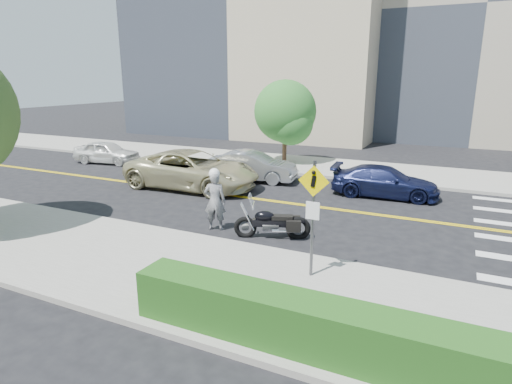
{
  "coord_description": "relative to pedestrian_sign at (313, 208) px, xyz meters",
  "views": [
    {
      "loc": [
        7.26,
        -16.02,
        5.09
      ],
      "look_at": [
        1.06,
        -2.99,
        1.2
      ],
      "focal_mm": 30.0,
      "sensor_mm": 36.0,
      "label": 1
    }
  ],
  "objects": [
    {
      "name": "sidewalk_near",
      "position": [
        -4.2,
        -1.19,
        -1.89
      ],
      "size": [
        60.0,
        5.0,
        0.15
      ],
      "primitive_type": "cube",
      "color": "#9E9B91",
      "rests_on": "ground_plane"
    },
    {
      "name": "parked_car_white",
      "position": [
        -16.17,
        9.58,
        -1.28
      ],
      "size": [
        4.2,
        2.2,
        1.36
      ],
      "primitive_type": "imported",
      "rotation": [
        0.0,
        0.0,
        1.72
      ],
      "color": "white",
      "rests_on": "ground"
    },
    {
      "name": "ground_plane",
      "position": [
        -4.2,
        6.31,
        -1.96
      ],
      "size": [
        120.0,
        120.0,
        0.0
      ],
      "primitive_type": "plane",
      "color": "black",
      "rests_on": "ground"
    },
    {
      "name": "tree_far_a",
      "position": [
        -6.3,
        13.93,
        1.18
      ],
      "size": [
        3.63,
        3.63,
        4.97
      ],
      "rotation": [
        0.0,
        0.0,
        0.38
      ],
      "color": "#382619",
      "rests_on": "ground"
    },
    {
      "name": "suv",
      "position": [
        -8.08,
        6.73,
        -1.08
      ],
      "size": [
        6.43,
        3.08,
        1.77
      ],
      "primitive_type": "imported",
      "rotation": [
        0.0,
        0.0,
        1.59
      ],
      "color": "beige",
      "rests_on": "ground"
    },
    {
      "name": "parked_car_silver",
      "position": [
        -6.21,
        9.25,
        -1.21
      ],
      "size": [
        4.72,
        2.26,
        1.49
      ],
      "primitive_type": "imported",
      "rotation": [
        0.0,
        0.0,
        1.73
      ],
      "color": "gray",
      "rests_on": "ground"
    },
    {
      "name": "pedestrian_sign",
      "position": [
        0.0,
        0.0,
        0.0
      ],
      "size": [
        0.78,
        0.08,
        3.0
      ],
      "color": "#4C4C51",
      "rests_on": "sidewalk_near"
    },
    {
      "name": "hedge",
      "position": [
        1.8,
        -2.99,
        -1.31
      ],
      "size": [
        9.0,
        0.9,
        1.0
      ],
      "primitive_type": "cube",
      "color": "#235619",
      "rests_on": "sidewalk_near"
    },
    {
      "name": "motorcyclist",
      "position": [
        -4.18,
        2.26,
        -0.89
      ],
      "size": [
        0.86,
        0.7,
        2.16
      ],
      "rotation": [
        0.0,
        0.0,
        3.47
      ],
      "color": "silver",
      "rests_on": "ground"
    },
    {
      "name": "building_mid",
      "position": [
        3.8,
        32.31,
        8.04
      ],
      "size": [
        18.0,
        14.0,
        20.0
      ],
      "primitive_type": "cube",
      "color": "#A39984",
      "rests_on": "ground_plane"
    },
    {
      "name": "sidewalk_far",
      "position": [
        -4.2,
        13.81,
        -1.89
      ],
      "size": [
        60.0,
        5.0,
        0.15
      ],
      "primitive_type": "cube",
      "color": "#9E9B91",
      "rests_on": "ground_plane"
    },
    {
      "name": "parked_car_blue",
      "position": [
        0.34,
        9.11,
        -1.3
      ],
      "size": [
        4.7,
        2.17,
        1.33
      ],
      "primitive_type": "imported",
      "rotation": [
        0.0,
        0.0,
        1.64
      ],
      "color": "#161C44",
      "rests_on": "ground"
    },
    {
      "name": "motorcycle",
      "position": [
        -2.1,
        2.38,
        -1.23
      ],
      "size": [
        2.5,
        1.57,
        1.46
      ],
      "primitive_type": null,
      "rotation": [
        0.0,
        0.0,
        0.38
      ],
      "color": "black",
      "rests_on": "ground"
    }
  ]
}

